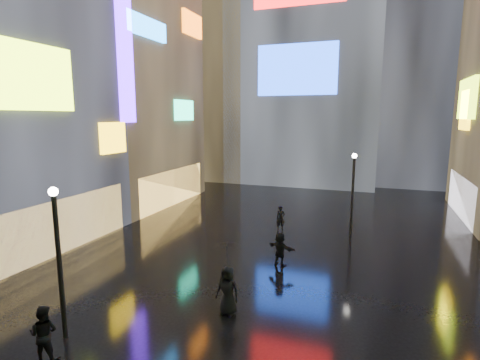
% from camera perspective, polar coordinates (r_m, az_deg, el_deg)
% --- Properties ---
extents(ground, '(140.00, 140.00, 0.00)m').
position_cam_1_polar(ground, '(23.02, 6.89, -9.15)').
color(ground, black).
rests_on(ground, ground).
extents(building_left_far, '(10.28, 12.00, 22.00)m').
position_cam_1_polar(building_left_far, '(34.47, -17.96, 15.19)').
color(building_left_far, black).
rests_on(building_left_far, ground).
extents(tower_flank_right, '(12.00, 12.00, 34.00)m').
position_cam_1_polar(tower_flank_right, '(48.41, 26.18, 20.18)').
color(tower_flank_right, black).
rests_on(tower_flank_right, ground).
extents(tower_flank_left, '(10.00, 10.00, 26.00)m').
position_cam_1_polar(tower_flank_left, '(47.50, -3.70, 16.43)').
color(tower_flank_left, black).
rests_on(tower_flank_left, ground).
extents(lamp_near, '(0.30, 0.30, 5.20)m').
position_cam_1_polar(lamp_near, '(13.79, -25.91, -10.22)').
color(lamp_near, black).
rests_on(lamp_near, ground).
extents(lamp_far, '(0.30, 0.30, 5.20)m').
position_cam_1_polar(lamp_far, '(24.00, 16.80, -1.45)').
color(lamp_far, black).
rests_on(lamp_far, ground).
extents(pedestrian_1, '(1.03, 0.92, 1.78)m').
position_cam_1_polar(pedestrian_1, '(13.67, -27.74, -20.00)').
color(pedestrian_1, black).
rests_on(pedestrian_1, ground).
extents(pedestrian_4, '(0.96, 0.67, 1.87)m').
position_cam_1_polar(pedestrian_4, '(14.69, -1.90, -16.46)').
color(pedestrian_4, black).
rests_on(pedestrian_4, ground).
extents(pedestrian_5, '(1.65, 1.06, 1.70)m').
position_cam_1_polar(pedestrian_5, '(19.13, 6.12, -10.42)').
color(pedestrian_5, black).
rests_on(pedestrian_5, ground).
extents(pedestrian_6, '(0.70, 0.60, 1.61)m').
position_cam_1_polar(pedestrian_6, '(24.78, 6.20, -5.82)').
color(pedestrian_6, black).
rests_on(pedestrian_6, ground).
extents(umbrella_2, '(1.49, 1.49, 0.96)m').
position_cam_1_polar(umbrella_2, '(14.12, -1.93, -11.30)').
color(umbrella_2, black).
rests_on(umbrella_2, pedestrian_4).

